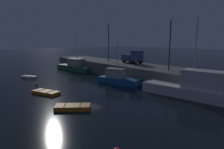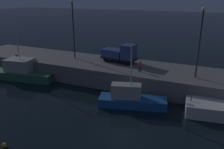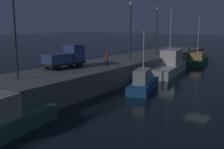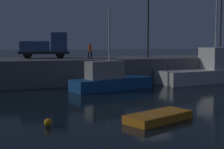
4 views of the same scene
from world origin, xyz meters
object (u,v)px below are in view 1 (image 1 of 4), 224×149
at_px(utility_truck, 133,57).
at_px(dockworker, 136,61).
at_px(fishing_trawler_red, 76,66).
at_px(mooring_buoy_mid, 37,85).
at_px(lamp_post_west, 108,39).
at_px(dinghy_red_small, 46,92).
at_px(lamp_post_east, 170,40).
at_px(fishing_boat_orange, 118,78).
at_px(rowboat_white_mid, 29,77).
at_px(dinghy_orange_near, 73,107).
at_px(bollard_west, 77,58).
at_px(fishing_boat_blue, 192,87).

relative_size(utility_truck, dockworker, 3.36).
xyz_separation_m(fishing_trawler_red, utility_truck, (13.62, 5.82, 2.75)).
relative_size(mooring_buoy_mid, lamp_post_west, 0.05).
relative_size(lamp_post_west, dockworker, 5.39).
relative_size(dinghy_red_small, lamp_post_east, 0.52).
height_order(fishing_boat_orange, rowboat_white_mid, fishing_boat_orange).
xyz_separation_m(dinghy_orange_near, utility_truck, (-11.09, 19.69, 3.52)).
relative_size(lamp_post_west, bollard_west, 14.93).
bearing_deg(fishing_boat_orange, dockworker, 96.45).
distance_m(fishing_boat_orange, dockworker, 5.42).
xyz_separation_m(lamp_post_east, bollard_west, (-25.76, -2.27, -4.40)).
xyz_separation_m(lamp_post_west, dockworker, (11.15, -2.28, -4.07)).
xyz_separation_m(fishing_boat_blue, dinghy_red_small, (-13.18, -13.85, -1.11)).
relative_size(mooring_buoy_mid, utility_truck, 0.08).
height_order(rowboat_white_mid, dinghy_red_small, dinghy_red_small).
xyz_separation_m(rowboat_white_mid, bollard_west, (-5.16, 13.26, 2.55)).
relative_size(fishing_boat_orange, dinghy_orange_near, 1.99).
height_order(lamp_post_west, bollard_west, lamp_post_west).
relative_size(fishing_trawler_red, lamp_post_east, 1.44).
height_order(fishing_trawler_red, fishing_boat_blue, fishing_boat_blue).
bearing_deg(utility_truck, rowboat_white_mid, -119.27).
relative_size(fishing_trawler_red, fishing_boat_blue, 0.98).
bearing_deg(lamp_post_west, dinghy_red_small, -60.67).
relative_size(rowboat_white_mid, dinghy_red_small, 0.75).
distance_m(lamp_post_east, dockworker, 7.66).
relative_size(rowboat_white_mid, lamp_post_east, 0.39).
bearing_deg(mooring_buoy_mid, dockworker, 68.66).
relative_size(rowboat_white_mid, bollard_west, 5.44).
distance_m(fishing_boat_orange, lamp_post_west, 15.16).
xyz_separation_m(dinghy_orange_near, lamp_post_west, (-18.32, 18.90, 7.23)).
height_order(utility_truck, bollard_west, utility_truck).
bearing_deg(rowboat_white_mid, fishing_trawler_red, 106.44).
relative_size(fishing_boat_orange, dinghy_red_small, 1.86).
distance_m(rowboat_white_mid, dinghy_red_small, 13.55).
bearing_deg(mooring_buoy_mid, lamp_post_west, 105.01).
bearing_deg(lamp_post_east, mooring_buoy_mid, -127.68).
xyz_separation_m(fishing_boat_blue, fishing_boat_orange, (-12.10, -2.02, -0.43)).
bearing_deg(bollard_west, lamp_post_west, 25.94).
xyz_separation_m(fishing_boat_blue, bollard_west, (-31.77, 1.16, 1.44)).
xyz_separation_m(fishing_boat_blue, lamp_post_west, (-23.80, 5.04, 6.13)).
bearing_deg(rowboat_white_mid, dinghy_red_small, -7.44).
bearing_deg(lamp_post_west, mooring_buoy_mid, -74.99).
height_order(rowboat_white_mid, lamp_post_east, lamp_post_east).
height_order(dinghy_red_small, lamp_post_west, lamp_post_west).
bearing_deg(fishing_boat_blue, bollard_west, 177.91).
distance_m(lamp_post_west, bollard_west, 10.03).
distance_m(dinghy_orange_near, dockworker, 18.37).
height_order(dockworker, bollard_west, dockworker).
bearing_deg(dockworker, fishing_boat_blue, -12.30).
xyz_separation_m(fishing_boat_blue, dinghy_orange_near, (-5.48, -13.86, -1.10)).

